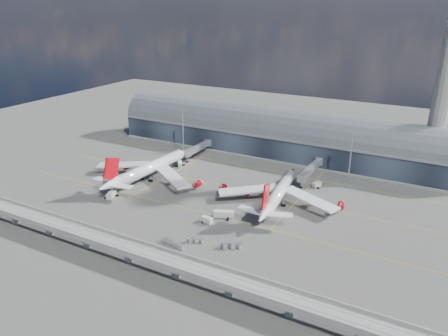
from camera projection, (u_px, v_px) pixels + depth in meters
The scene contains 20 objects.
ground at pixel (208, 202), 199.25m from camera, with size 500.00×500.00×0.00m, color #474744.
taxi_lines at pixel (231, 186), 217.37m from camera, with size 200.00×80.12×0.01m.
terminal at pixel (275, 135), 259.12m from camera, with size 200.00×30.00×28.00m.
control_tower at pixel (445, 77), 210.82m from camera, with size 19.00×19.00×103.00m.
guideway at pixel (128, 248), 152.26m from camera, with size 220.00×8.50×7.20m.
floodlight_mast_left at pixel (183, 130), 261.81m from camera, with size 3.00×0.70×25.70m.
floodlight_mast_right at pixel (351, 157), 217.11m from camera, with size 3.00×0.70×25.70m.
airliner_left at pixel (147, 169), 223.03m from camera, with size 62.58×65.75×20.03m.
airliner_right at pixel (279, 193), 196.46m from camera, with size 57.83×60.48×19.20m.
jet_bridge_left at pixel (199, 147), 257.82m from camera, with size 4.40×28.00×7.25m.
jet_bridge_right at pixel (311, 169), 225.20m from camera, with size 4.40×32.00×7.25m.
service_truck_0 at pixel (111, 195), 203.52m from camera, with size 4.66×7.56×2.98m.
service_truck_1 at pixel (207, 220), 180.20m from camera, with size 4.93×2.75×2.74m.
service_truck_2 at pixel (224, 214), 184.78m from camera, with size 8.81×5.53×3.09m.
service_truck_3 at pixel (270, 206), 191.74m from camera, with size 3.38×7.06×3.30m.
service_truck_4 at pixel (317, 185), 214.94m from camera, with size 3.91×5.20×2.74m.
service_truck_5 at pixel (180, 164), 242.48m from camera, with size 4.97×5.67×2.66m.
cargo_train_0 at pixel (196, 241), 165.89m from camera, with size 6.56×4.25×1.49m.
cargo_train_1 at pixel (173, 243), 163.72m from camera, with size 10.71×3.75×1.77m.
cargo_train_2 at pixel (232, 246), 162.04m from camera, with size 8.15×5.84×1.88m.
Camera 1 is at (92.66, -154.97, 86.00)m, focal length 35.00 mm.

